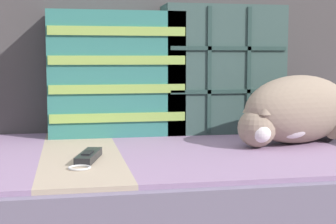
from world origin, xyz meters
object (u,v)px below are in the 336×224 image
(sleeping_cat, at_px, (296,111))
(game_remote_near, at_px, (88,157))
(couch, at_px, (153,224))
(throw_pillow_quilted, at_px, (223,70))
(throw_pillow_striped, at_px, (116,74))

(sleeping_cat, height_order, game_remote_near, sleeping_cat)
(sleeping_cat, distance_m, game_remote_near, 0.60)
(couch, bearing_deg, throw_pillow_quilted, 41.56)
(throw_pillow_striped, distance_m, sleeping_cat, 0.54)
(throw_pillow_striped, relative_size, sleeping_cat, 0.99)
(throw_pillow_quilted, relative_size, game_remote_near, 2.01)
(throw_pillow_quilted, height_order, game_remote_near, throw_pillow_quilted)
(couch, height_order, sleeping_cat, sleeping_cat)
(couch, height_order, throw_pillow_quilted, throw_pillow_quilted)
(couch, xyz_separation_m, game_remote_near, (-0.18, -0.16, 0.22))
(couch, distance_m, game_remote_near, 0.33)
(throw_pillow_quilted, bearing_deg, game_remote_near, -138.22)
(couch, xyz_separation_m, throw_pillow_quilted, (0.26, 0.23, 0.41))
(throw_pillow_quilted, height_order, throw_pillow_striped, throw_pillow_quilted)
(throw_pillow_quilted, distance_m, throw_pillow_striped, 0.34)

